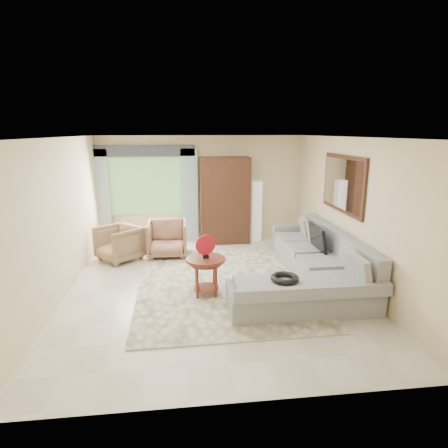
{
  "coord_description": "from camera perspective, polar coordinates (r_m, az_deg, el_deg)",
  "views": [
    {
      "loc": [
        -0.53,
        -6.22,
        2.7
      ],
      "look_at": [
        0.25,
        0.35,
        1.05
      ],
      "focal_mm": 30.0,
      "sensor_mm": 36.0,
      "label": 1
    }
  ],
  "objects": [
    {
      "name": "window",
      "position": [
        9.32,
        -11.8,
        5.68
      ],
      "size": [
        1.8,
        0.04,
        1.4
      ],
      "primitive_type": "cube",
      "color": "#669E59",
      "rests_on": "wall_back"
    },
    {
      "name": "coffee_table",
      "position": [
        6.32,
        -2.77,
        -7.89
      ],
      "size": [
        0.66,
        0.66,
        0.66
      ],
      "rotation": [
        0.0,
        0.0,
        -0.06
      ],
      "color": "#461B12",
      "rests_on": "ground"
    },
    {
      "name": "curtain_left",
      "position": [
        9.42,
        -18.15,
        3.82
      ],
      "size": [
        0.4,
        0.08,
        2.3
      ],
      "primitive_type": "cube",
      "color": "#9EB7CC",
      "rests_on": "ground"
    },
    {
      "name": "area_rug",
      "position": [
        6.9,
        -0.19,
        -8.94
      ],
      "size": [
        3.05,
        4.04,
        0.02
      ],
      "primitive_type": "cube",
      "rotation": [
        0.0,
        0.0,
        0.01
      ],
      "color": "#F1E8BF",
      "rests_on": "ground"
    },
    {
      "name": "floor_lamp",
      "position": [
        9.4,
        4.92,
        1.96
      ],
      "size": [
        0.24,
        0.24,
        1.5
      ],
      "primitive_type": "cube",
      "color": "silver",
      "rests_on": "ground"
    },
    {
      "name": "garden_hose",
      "position": [
        5.76,
        9.24,
        -8.15
      ],
      "size": [
        0.43,
        0.43,
        0.09
      ],
      "primitive_type": "torus",
      "color": "black",
      "rests_on": "sectional_sofa"
    },
    {
      "name": "potted_plant",
      "position": [
        9.19,
        -15.18,
        -1.68
      ],
      "size": [
        0.61,
        0.56,
        0.59
      ],
      "primitive_type": "imported",
      "rotation": [
        0.0,
        0.0,
        -0.21
      ],
      "color": "#999999",
      "rests_on": "ground"
    },
    {
      "name": "red_disc",
      "position": [
        6.14,
        -2.83,
        -3.19
      ],
      "size": [
        0.34,
        0.1,
        0.34
      ],
      "primitive_type": "cylinder",
      "rotation": [
        1.57,
        0.0,
        0.24
      ],
      "color": "#B21122",
      "rests_on": "coffee_table"
    },
    {
      "name": "armchair_left",
      "position": [
        8.28,
        -15.69,
        -2.87
      ],
      "size": [
        1.14,
        1.14,
        0.74
      ],
      "primitive_type": "imported",
      "rotation": [
        0.0,
        0.0,
        -0.85
      ],
      "color": "#9B8254",
      "rests_on": "ground"
    },
    {
      "name": "curtain_right",
      "position": [
        9.24,
        -5.26,
        4.27
      ],
      "size": [
        0.4,
        0.08,
        2.3
      ],
      "primitive_type": "cube",
      "color": "#9EB7CC",
      "rests_on": "ground"
    },
    {
      "name": "tv_screen",
      "position": [
        7.35,
        14.06,
        -2.06
      ],
      "size": [
        0.14,
        0.74,
        0.48
      ],
      "primitive_type": "cube",
      "rotation": [
        0.0,
        -0.17,
        0.0
      ],
      "color": "black",
      "rests_on": "sectional_sofa"
    },
    {
      "name": "armchair_right",
      "position": [
        8.34,
        -8.64,
        -2.23
      ],
      "size": [
        0.85,
        0.88,
        0.79
      ],
      "primitive_type": "imported",
      "rotation": [
        0.0,
        0.0,
        -0.01
      ],
      "color": "#8D634D",
      "rests_on": "ground"
    },
    {
      "name": "wall_mirror",
      "position": [
        7.28,
        17.65,
        5.85
      ],
      "size": [
        0.05,
        1.7,
        1.05
      ],
      "color": "black",
      "rests_on": "wall_right"
    },
    {
      "name": "armoire",
      "position": [
        9.16,
        0.12,
        3.61
      ],
      "size": [
        1.2,
        0.55,
        2.1
      ],
      "primitive_type": "cube",
      "color": "black",
      "rests_on": "ground"
    },
    {
      "name": "valance",
      "position": [
        9.17,
        -12.1,
        10.87
      ],
      "size": [
        2.4,
        0.12,
        0.26
      ],
      "primitive_type": "cube",
      "color": "#1E232D",
      "rests_on": "wall_back"
    },
    {
      "name": "sectional_sofa",
      "position": [
        6.91,
        13.36,
        -6.87
      ],
      "size": [
        2.3,
        3.46,
        0.9
      ],
      "color": "#94959B",
      "rests_on": "ground"
    },
    {
      "name": "ground",
      "position": [
        6.8,
        -1.77,
        -9.39
      ],
      "size": [
        6.0,
        6.0,
        0.0
      ],
      "primitive_type": "plane",
      "color": "silver",
      "rests_on": "ground"
    }
  ]
}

